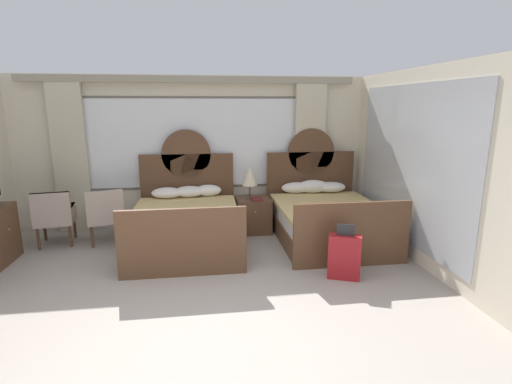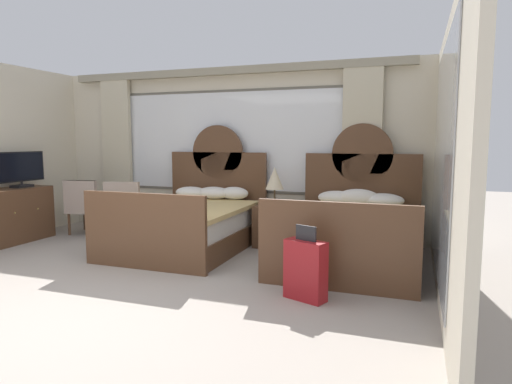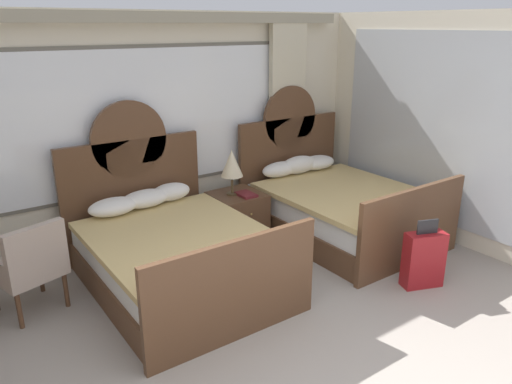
{
  "view_description": "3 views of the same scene",
  "coord_description": "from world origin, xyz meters",
  "px_view_note": "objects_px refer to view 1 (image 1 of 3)",
  "views": [
    {
      "loc": [
        0.14,
        -3.25,
        2.2
      ],
      "look_at": [
        0.85,
        1.79,
        1.03
      ],
      "focal_mm": 26.88,
      "sensor_mm": 36.0,
      "label": 1
    },
    {
      "loc": [
        2.86,
        -2.94,
        1.53
      ],
      "look_at": [
        1.02,
        2.18,
        0.9
      ],
      "focal_mm": 31.24,
      "sensor_mm": 36.0,
      "label": 2
    },
    {
      "loc": [
        -2.06,
        -1.51,
        2.55
      ],
      "look_at": [
        0.62,
        2.28,
        0.95
      ],
      "focal_mm": 34.33,
      "sensor_mm": 36.0,
      "label": 3
    }
  ],
  "objects_px": {
    "book_on_nightstand": "(257,199)",
    "armchair_by_window_right": "(54,215)",
    "suitcase_on_floor": "(344,257)",
    "bed_near_window": "(186,223)",
    "armchair_by_window_left": "(105,213)",
    "nightstand_between_beds": "(253,215)",
    "table_lamp_on_nightstand": "(250,177)",
    "bed_near_mirror": "(326,218)",
    "armchair_by_window_centre": "(54,215)"
  },
  "relations": [
    {
      "from": "bed_near_mirror",
      "to": "suitcase_on_floor",
      "type": "distance_m",
      "value": 1.5
    },
    {
      "from": "suitcase_on_floor",
      "to": "bed_near_window",
      "type": "bearing_deg",
      "value": 144.27
    },
    {
      "from": "armchair_by_window_right",
      "to": "book_on_nightstand",
      "type": "bearing_deg",
      "value": 2.82
    },
    {
      "from": "bed_near_window",
      "to": "armchair_by_window_right",
      "type": "distance_m",
      "value": 2.08
    },
    {
      "from": "nightstand_between_beds",
      "to": "armchair_by_window_left",
      "type": "height_order",
      "value": "armchair_by_window_left"
    },
    {
      "from": "bed_near_mirror",
      "to": "table_lamp_on_nightstand",
      "type": "height_order",
      "value": "bed_near_mirror"
    },
    {
      "from": "armchair_by_window_left",
      "to": "book_on_nightstand",
      "type": "bearing_deg",
      "value": 3.64
    },
    {
      "from": "book_on_nightstand",
      "to": "suitcase_on_floor",
      "type": "relative_size",
      "value": 0.36
    },
    {
      "from": "table_lamp_on_nightstand",
      "to": "book_on_nightstand",
      "type": "height_order",
      "value": "table_lamp_on_nightstand"
    },
    {
      "from": "book_on_nightstand",
      "to": "bed_near_window",
      "type": "bearing_deg",
      "value": -158.75
    },
    {
      "from": "armchair_by_window_centre",
      "to": "suitcase_on_floor",
      "type": "distance_m",
      "value": 4.48
    },
    {
      "from": "bed_near_mirror",
      "to": "bed_near_window",
      "type": "bearing_deg",
      "value": -179.9
    },
    {
      "from": "book_on_nightstand",
      "to": "suitcase_on_floor",
      "type": "bearing_deg",
      "value": -66.22
    },
    {
      "from": "table_lamp_on_nightstand",
      "to": "bed_near_window",
      "type": "bearing_deg",
      "value": -150.94
    },
    {
      "from": "book_on_nightstand",
      "to": "suitcase_on_floor",
      "type": "xyz_separation_m",
      "value": [
        0.85,
        -1.94,
        -0.32
      ]
    },
    {
      "from": "book_on_nightstand",
      "to": "armchair_by_window_right",
      "type": "height_order",
      "value": "armchair_by_window_right"
    },
    {
      "from": "bed_near_window",
      "to": "table_lamp_on_nightstand",
      "type": "xyz_separation_m",
      "value": [
        1.08,
        0.6,
        0.61
      ]
    },
    {
      "from": "bed_near_window",
      "to": "nightstand_between_beds",
      "type": "height_order",
      "value": "bed_near_window"
    },
    {
      "from": "armchair_by_window_left",
      "to": "suitcase_on_floor",
      "type": "xyz_separation_m",
      "value": [
        3.34,
        -1.78,
        -0.2
      ]
    },
    {
      "from": "nightstand_between_beds",
      "to": "book_on_nightstand",
      "type": "relative_size",
      "value": 2.36
    },
    {
      "from": "suitcase_on_floor",
      "to": "armchair_by_window_right",
      "type": "bearing_deg",
      "value": 156.59
    },
    {
      "from": "armchair_by_window_centre",
      "to": "suitcase_on_floor",
      "type": "bearing_deg",
      "value": -23.41
    },
    {
      "from": "armchair_by_window_right",
      "to": "suitcase_on_floor",
      "type": "relative_size",
      "value": 1.23
    },
    {
      "from": "bed_near_window",
      "to": "armchair_by_window_centre",
      "type": "distance_m",
      "value": 2.08
    },
    {
      "from": "bed_near_mirror",
      "to": "armchair_by_window_centre",
      "type": "distance_m",
      "value": 4.35
    },
    {
      "from": "table_lamp_on_nightstand",
      "to": "armchair_by_window_centre",
      "type": "relative_size",
      "value": 0.61
    },
    {
      "from": "armchair_by_window_right",
      "to": "armchair_by_window_left",
      "type": "bearing_deg",
      "value": 0.16
    },
    {
      "from": "armchair_by_window_left",
      "to": "nightstand_between_beds",
      "type": "bearing_deg",
      "value": 6.49
    },
    {
      "from": "bed_near_window",
      "to": "book_on_nightstand",
      "type": "height_order",
      "value": "bed_near_window"
    },
    {
      "from": "nightstand_between_beds",
      "to": "book_on_nightstand",
      "type": "xyz_separation_m",
      "value": [
        0.05,
        -0.12,
        0.31
      ]
    },
    {
      "from": "nightstand_between_beds",
      "to": "armchair_by_window_left",
      "type": "bearing_deg",
      "value": -173.51
    },
    {
      "from": "book_on_nightstand",
      "to": "armchair_by_window_right",
      "type": "relative_size",
      "value": 0.29
    },
    {
      "from": "armchair_by_window_right",
      "to": "suitcase_on_floor",
      "type": "xyz_separation_m",
      "value": [
        4.1,
        -1.78,
        -0.2
      ]
    },
    {
      "from": "table_lamp_on_nightstand",
      "to": "bed_near_mirror",
      "type": "bearing_deg",
      "value": -26.6
    },
    {
      "from": "table_lamp_on_nightstand",
      "to": "suitcase_on_floor",
      "type": "bearing_deg",
      "value": -65.12
    },
    {
      "from": "armchair_by_window_left",
      "to": "armchair_by_window_centre",
      "type": "relative_size",
      "value": 1.0
    },
    {
      "from": "armchair_by_window_left",
      "to": "armchair_by_window_right",
      "type": "bearing_deg",
      "value": -179.84
    },
    {
      "from": "book_on_nightstand",
      "to": "armchair_by_window_centre",
      "type": "relative_size",
      "value": 0.29
    },
    {
      "from": "nightstand_between_beds",
      "to": "armchair_by_window_left",
      "type": "xyz_separation_m",
      "value": [
        -2.43,
        -0.28,
        0.2
      ]
    },
    {
      "from": "book_on_nightstand",
      "to": "armchair_by_window_left",
      "type": "distance_m",
      "value": 2.49
    },
    {
      "from": "bed_near_window",
      "to": "bed_near_mirror",
      "type": "bearing_deg",
      "value": 0.1
    },
    {
      "from": "armchair_by_window_right",
      "to": "bed_near_window",
      "type": "bearing_deg",
      "value": -8.4
    },
    {
      "from": "table_lamp_on_nightstand",
      "to": "armchair_by_window_right",
      "type": "distance_m",
      "value": 3.19
    },
    {
      "from": "armchair_by_window_centre",
      "to": "suitcase_on_floor",
      "type": "xyz_separation_m",
      "value": [
        4.1,
        -1.78,
        -0.2
      ]
    },
    {
      "from": "bed_near_window",
      "to": "armchair_by_window_left",
      "type": "bearing_deg",
      "value": 166.64
    },
    {
      "from": "armchair_by_window_right",
      "to": "nightstand_between_beds",
      "type": "bearing_deg",
      "value": 4.97
    },
    {
      "from": "suitcase_on_floor",
      "to": "bed_near_mirror",
      "type": "bearing_deg",
      "value": 81.03
    },
    {
      "from": "bed_near_mirror",
      "to": "book_on_nightstand",
      "type": "bearing_deg",
      "value": 157.05
    },
    {
      "from": "bed_near_mirror",
      "to": "armchair_by_window_left",
      "type": "bearing_deg",
      "value": 175.16
    },
    {
      "from": "armchair_by_window_right",
      "to": "bed_near_mirror",
      "type": "bearing_deg",
      "value": -3.95
    }
  ]
}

